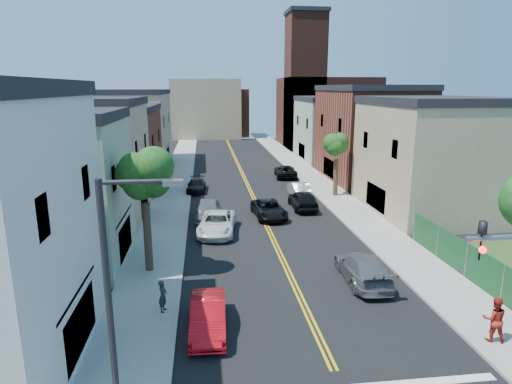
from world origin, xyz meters
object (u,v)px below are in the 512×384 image
object	(u,v)px
black_car_right	(303,200)
pedestrian_left	(163,296)
dark_car_right_far	(286,171)
black_suv_lane	(269,209)
white_pickup	(217,223)
black_car_left	(196,186)
red_sedan	(208,316)
grey_car_left	(208,211)
grey_car_right	(363,268)
pedestrian_right	(494,319)
silver_car_right	(299,189)

from	to	relation	value
black_car_right	pedestrian_left	size ratio (longest dim) A/B	3.16
black_car_right	dark_car_right_far	xyz separation A→B (m)	(1.07, 13.75, -0.11)
black_suv_lane	pedestrian_left	distance (m)	16.50
white_pickup	pedestrian_left	distance (m)	11.71
black_car_left	dark_car_right_far	world-z (taller)	dark_car_right_far
black_car_right	white_pickup	bearing A→B (deg)	36.80
red_sedan	white_pickup	size ratio (longest dim) A/B	0.79
grey_car_left	dark_car_right_far	distance (m)	18.80
black_car_left	grey_car_right	bearing A→B (deg)	-64.30
grey_car_right	black_car_left	bearing A→B (deg)	-65.10
red_sedan	grey_car_right	world-z (taller)	grey_car_right
white_pickup	dark_car_right_far	xyz separation A→B (m)	(8.69, 19.43, -0.04)
pedestrian_left	pedestrian_right	xyz separation A→B (m)	(13.68, -4.07, 0.20)
dark_car_right_far	pedestrian_right	distance (m)	34.91
silver_car_right	pedestrian_left	xyz separation A→B (m)	(-11.08, -21.23, 0.17)
grey_car_left	silver_car_right	xyz separation A→B (m)	(8.79, 6.80, -0.11)
red_sedan	black_car_left	world-z (taller)	red_sedan
white_pickup	grey_car_right	xyz separation A→B (m)	(7.62, -9.04, 0.01)
silver_car_right	pedestrian_left	bearing A→B (deg)	63.23
grey_car_left	black_suv_lane	xyz separation A→B (m)	(4.91, 0.41, -0.17)
red_sedan	pedestrian_right	distance (m)	11.86
black_suv_lane	pedestrian_right	world-z (taller)	pedestrian_right
black_car_right	grey_car_left	bearing A→B (deg)	17.63
white_pickup	dark_car_right_far	bearing A→B (deg)	73.48
silver_car_right	black_car_right	bearing A→B (deg)	82.91
grey_car_right	pedestrian_right	size ratio (longest dim) A/B	2.74
grey_car_right	silver_car_right	size ratio (longest dim) A/B	1.16
pedestrian_right	red_sedan	bearing A→B (deg)	6.54
grey_car_right	black_suv_lane	xyz separation A→B (m)	(-3.30, 12.53, -0.07)
grey_car_left	grey_car_right	xyz separation A→B (m)	(8.21, -12.12, -0.10)
black_car_left	pedestrian_left	bearing A→B (deg)	-89.71
red_sedan	grey_car_left	xyz separation A→B (m)	(0.22, 16.13, 0.15)
pedestrian_left	pedestrian_right	size ratio (longest dim) A/B	0.80
black_car_right	pedestrian_right	bearing A→B (deg)	98.65
grey_car_left	pedestrian_left	size ratio (longest dim) A/B	3.29
grey_car_left	black_suv_lane	bearing A→B (deg)	6.89
red_sedan	silver_car_right	xyz separation A→B (m)	(9.02, 22.93, 0.04)
white_pickup	dark_car_right_far	distance (m)	21.28
white_pickup	black_car_right	world-z (taller)	black_car_right
white_pickup	grey_car_left	xyz separation A→B (m)	(-0.59, 3.09, 0.10)
red_sedan	grey_car_left	bearing A→B (deg)	90.99
black_suv_lane	pedestrian_left	xyz separation A→B (m)	(-7.20, -14.84, 0.22)
red_sedan	pedestrian_left	xyz separation A→B (m)	(-2.06, 1.70, 0.21)
black_car_left	pedestrian_left	distance (m)	24.65
dark_car_right_far	silver_car_right	bearing A→B (deg)	91.83
silver_car_right	pedestrian_right	bearing A→B (deg)	96.66
black_car_left	grey_car_left	bearing A→B (deg)	-80.83
pedestrian_left	grey_car_left	bearing A→B (deg)	5.43
red_sedan	black_car_left	size ratio (longest dim) A/B	0.98
red_sedan	black_suv_lane	distance (m)	17.32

